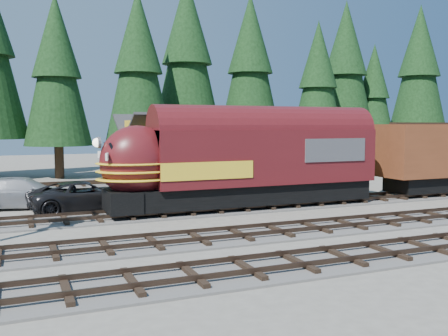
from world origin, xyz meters
name	(u,v)px	position (x,y,z in m)	size (l,w,h in m)	color
ground	(302,221)	(0.00, 0.00, 0.00)	(120.00, 120.00, 0.00)	#6B665B
track_siding	(405,197)	(10.00, 4.00, 0.06)	(68.00, 3.20, 0.33)	#4C4947
track_spur	(54,186)	(-10.00, 18.00, 0.06)	(32.00, 3.20, 0.33)	#4C4947
depot	(219,149)	(0.00, 10.50, 2.96)	(12.80, 7.00, 5.30)	gold
conifer_backdrop	(207,63)	(4.65, 24.99, 10.49)	(80.87, 21.71, 17.10)	black
locomotive	(238,164)	(-1.55, 4.00, 2.48)	(15.51, 3.08, 4.22)	black
pickup_truck_a	(84,196)	(-9.23, 6.87, 0.80)	(2.64, 5.73, 1.59)	black
pickup_truck_b	(23,193)	(-12.25, 9.01, 0.85)	(2.38, 5.85, 1.70)	#A8AAAF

